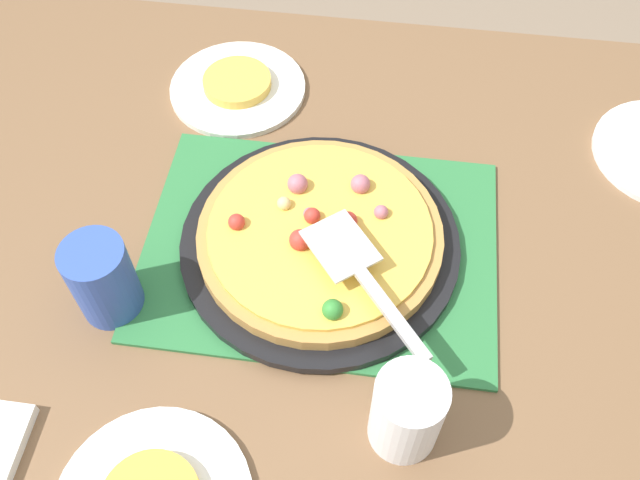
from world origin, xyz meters
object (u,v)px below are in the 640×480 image
pizza_pan (320,243)px  cup_near (407,412)px  pizza_server (361,273)px  served_slice_left (237,82)px  cup_far (103,280)px  plate_near_left (238,88)px  pizza (320,234)px

pizza_pan → cup_near: (-0.13, 0.24, 0.05)m
pizza_pan → cup_near: 0.28m
pizza_server → served_slice_left: bearing=-57.3°
cup_far → plate_near_left: bearing=-100.8°
pizza_pan → cup_far: bearing=25.8°
cup_far → pizza_server: 0.32m
cup_far → served_slice_left: bearing=-100.8°
pizza_pan → cup_far: cup_far is taller
cup_near → cup_far: size_ratio=1.00×
plate_near_left → served_slice_left: size_ratio=2.00×
pizza → pizza_server: (-0.06, 0.08, 0.04)m
pizza → cup_near: bearing=118.0°
served_slice_left → cup_far: bearing=79.2°
cup_near → cup_far: (0.38, -0.12, 0.00)m
cup_near → cup_far: bearing=-17.4°
cup_near → cup_far: 0.40m
plate_near_left → cup_far: bearing=79.2°
pizza_pan → plate_near_left: (0.18, -0.29, -0.01)m
pizza → cup_near: size_ratio=2.75×
cup_near → pizza_server: cup_near is taller
served_slice_left → cup_far: size_ratio=0.92×
pizza_pan → pizza_server: size_ratio=1.84×
served_slice_left → cup_near: size_ratio=0.92×
plate_near_left → cup_near: cup_near is taller
pizza_pan → pizza: bearing=-63.4°
pizza_server → pizza: bearing=-51.3°
pizza_pan → plate_near_left: pizza_pan is taller
pizza → plate_near_left: 0.34m
pizza_pan → served_slice_left: 0.34m
plate_near_left → pizza: bearing=121.0°
pizza → cup_near: (-0.13, 0.24, 0.03)m
pizza → pizza_server: pizza_server is taller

